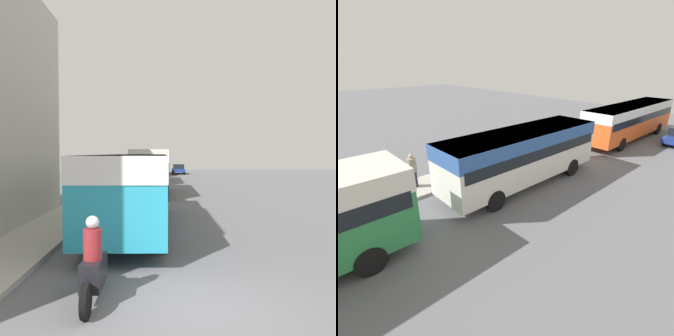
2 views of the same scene
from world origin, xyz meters
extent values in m
plane|color=slate|center=(0.00, 0.00, 0.00)|extent=(120.00, 120.00, 0.00)
cube|color=teal|center=(-1.93, 7.78, 1.69)|extent=(2.55, 11.18, 2.38)
cube|color=white|center=(-1.93, 7.78, 2.52)|extent=(2.58, 11.23, 0.71)
cube|color=black|center=(-1.93, 7.78, 1.99)|extent=(2.60, 10.73, 0.52)
cylinder|color=black|center=(-3.11, 11.25, 0.50)|extent=(0.28, 1.00, 1.00)
cylinder|color=black|center=(-0.76, 11.25, 0.50)|extent=(0.28, 1.00, 1.00)
cylinder|color=black|center=(-3.11, 4.32, 0.50)|extent=(0.28, 1.00, 1.00)
cylinder|color=black|center=(-0.76, 4.32, 0.50)|extent=(0.28, 1.00, 1.00)
cube|color=#2D8447|center=(-1.59, 20.15, 1.84)|extent=(2.44, 9.09, 2.69)
cube|color=silver|center=(-1.59, 20.15, 2.78)|extent=(2.46, 9.13, 0.81)
cube|color=black|center=(-1.59, 20.15, 2.18)|extent=(2.49, 8.72, 0.59)
cylinder|color=black|center=(-2.71, 22.97, 0.50)|extent=(0.28, 1.00, 1.00)
cylinder|color=black|center=(-0.47, 22.97, 0.50)|extent=(0.28, 1.00, 1.00)
cylinder|color=black|center=(-2.71, 17.33, 0.50)|extent=(0.28, 1.00, 1.00)
cylinder|color=black|center=(-0.47, 17.33, 0.50)|extent=(0.28, 1.00, 1.00)
cube|color=silver|center=(-1.93, 31.25, 1.73)|extent=(2.58, 9.43, 2.46)
cube|color=#2D569E|center=(-1.93, 31.25, 2.59)|extent=(2.61, 9.48, 0.74)
cube|color=black|center=(-1.93, 31.25, 2.03)|extent=(2.63, 9.06, 0.54)
cylinder|color=black|center=(-3.11, 34.17, 0.50)|extent=(0.28, 1.00, 1.00)
cylinder|color=black|center=(-0.74, 34.17, 0.50)|extent=(0.28, 1.00, 1.00)
cylinder|color=black|center=(-3.11, 28.33, 0.50)|extent=(0.28, 1.00, 1.00)
cylinder|color=black|center=(-0.74, 28.33, 0.50)|extent=(0.28, 1.00, 1.00)
cube|color=#EA5B23|center=(-1.97, 44.22, 1.72)|extent=(2.44, 11.49, 2.44)
cube|color=white|center=(-1.97, 44.22, 2.57)|extent=(2.46, 11.55, 0.73)
cube|color=black|center=(-1.97, 44.22, 2.02)|extent=(2.49, 11.03, 0.54)
cylinder|color=black|center=(-3.09, 47.78, 0.50)|extent=(0.28, 1.00, 1.00)
cylinder|color=black|center=(-0.85, 47.78, 0.50)|extent=(0.28, 1.00, 1.00)
cylinder|color=black|center=(-3.09, 40.66, 0.50)|extent=(0.28, 1.00, 1.00)
cylinder|color=black|center=(-0.85, 40.66, 0.50)|extent=(0.28, 1.00, 1.00)
cube|color=black|center=(-2.16, 0.52, 0.59)|extent=(0.38, 1.10, 0.55)
cylinder|color=black|center=(-2.16, 1.32, 0.32)|extent=(0.10, 0.64, 0.64)
cylinder|color=black|center=(-2.16, -0.28, 0.32)|extent=(0.12, 0.64, 0.64)
cylinder|color=maroon|center=(-2.16, 0.42, 1.17)|extent=(0.36, 0.36, 0.60)
sphere|color=silver|center=(-2.16, 0.42, 1.60)|extent=(0.26, 0.26, 0.26)
cube|color=navy|center=(1.58, 46.12, 0.54)|extent=(1.71, 4.50, 0.45)
cube|color=black|center=(1.58, 46.12, 1.08)|extent=(1.50, 2.48, 0.63)
cylinder|color=black|center=(0.79, 47.51, 0.32)|extent=(0.22, 0.64, 0.64)
cylinder|color=black|center=(2.36, 47.51, 0.32)|extent=(0.22, 0.64, 0.64)
cylinder|color=black|center=(0.79, 44.72, 0.32)|extent=(0.22, 0.64, 0.64)
cylinder|color=black|center=(2.36, 44.72, 0.32)|extent=(0.22, 0.64, 0.64)
cylinder|color=#232838|center=(-5.21, 26.55, 0.58)|extent=(0.35, 0.35, 0.86)
cylinder|color=gray|center=(-5.21, 26.55, 1.37)|extent=(0.43, 0.43, 0.72)
sphere|color=tan|center=(-5.21, 26.55, 1.84)|extent=(0.23, 0.23, 0.23)
cylinder|color=#232838|center=(-4.65, 40.96, 0.59)|extent=(0.32, 0.32, 0.88)
cylinder|color=maroon|center=(-4.65, 40.96, 1.39)|extent=(0.40, 0.40, 0.73)
sphere|color=tan|center=(-4.65, 40.96, 1.88)|extent=(0.24, 0.24, 0.24)
camera|label=1|loc=(-0.81, -6.81, 2.94)|focal=40.00mm
camera|label=2|loc=(7.20, 21.78, 6.35)|focal=28.00mm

